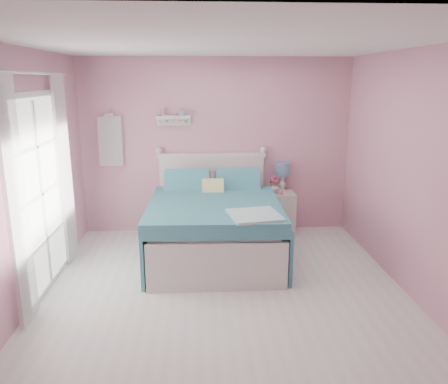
{
  "coord_description": "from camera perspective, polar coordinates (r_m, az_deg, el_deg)",
  "views": [
    {
      "loc": [
        -0.25,
        -4.25,
        2.28
      ],
      "look_at": [
        0.06,
        1.2,
        0.87
      ],
      "focal_mm": 35.0,
      "sensor_mm": 36.0,
      "label": 1
    }
  ],
  "objects": [
    {
      "name": "wall_shelf",
      "position": [
        6.47,
        -6.65,
        9.58
      ],
      "size": [
        0.5,
        0.15,
        0.25
      ],
      "color": "silver",
      "rests_on": "room_shell"
    },
    {
      "name": "nightstand",
      "position": [
        6.67,
        7.2,
        -2.7
      ],
      "size": [
        0.44,
        0.44,
        0.64
      ],
      "color": "beige",
      "rests_on": "floor"
    },
    {
      "name": "vase",
      "position": [
        6.57,
        6.61,
        0.6
      ],
      "size": [
        0.19,
        0.19,
        0.15
      ],
      "primitive_type": "imported",
      "rotation": [
        0.0,
        0.0,
        0.41
      ],
      "color": "silver",
      "rests_on": "nightstand"
    },
    {
      "name": "table_lamp",
      "position": [
        6.62,
        7.62,
        2.73
      ],
      "size": [
        0.22,
        0.22,
        0.44
      ],
      "color": "white",
      "rests_on": "nightstand"
    },
    {
      "name": "room_shell",
      "position": [
        4.31,
        0.15,
        5.23
      ],
      "size": [
        4.5,
        4.5,
        4.5
      ],
      "color": "#CA809B",
      "rests_on": "floor"
    },
    {
      "name": "teacup",
      "position": [
        6.47,
        7.35,
        0.04
      ],
      "size": [
        0.13,
        0.13,
        0.08
      ],
      "primitive_type": "imported",
      "rotation": [
        0.0,
        0.0,
        -0.32
      ],
      "color": "#D38D96",
      "rests_on": "nightstand"
    },
    {
      "name": "bed",
      "position": [
        5.77,
        -1.31,
        -4.43
      ],
      "size": [
        1.69,
        2.1,
        1.21
      ],
      "rotation": [
        0.0,
        0.0,
        -0.03
      ],
      "color": "silver",
      "rests_on": "floor"
    },
    {
      "name": "floor",
      "position": [
        4.83,
        0.14,
        -13.66
      ],
      "size": [
        4.5,
        4.5,
        0.0
      ],
      "primitive_type": "plane",
      "color": "silver",
      "rests_on": "ground"
    },
    {
      "name": "curtain_near",
      "position": [
        4.39,
        -25.48,
        -1.45
      ],
      "size": [
        0.04,
        0.4,
        2.32
      ],
      "primitive_type": "cube",
      "color": "white",
      "rests_on": "floor"
    },
    {
      "name": "roses",
      "position": [
        6.54,
        6.63,
        1.57
      ],
      "size": [
        0.14,
        0.11,
        0.12
      ],
      "color": "#CD466A",
      "rests_on": "vase"
    },
    {
      "name": "french_door",
      "position": [
        5.1,
        -22.82,
        -0.32
      ],
      "size": [
        0.04,
        1.32,
        2.16
      ],
      "color": "silver",
      "rests_on": "floor"
    },
    {
      "name": "hanging_dress",
      "position": [
        6.62,
        -14.62,
        6.41
      ],
      "size": [
        0.34,
        0.03,
        0.72
      ],
      "primitive_type": "cube",
      "color": "white",
      "rests_on": "room_shell"
    },
    {
      "name": "curtain_far",
      "position": [
        5.75,
        -20.06,
        2.6
      ],
      "size": [
        0.04,
        0.4,
        2.32
      ],
      "primitive_type": "cube",
      "color": "white",
      "rests_on": "floor"
    }
  ]
}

